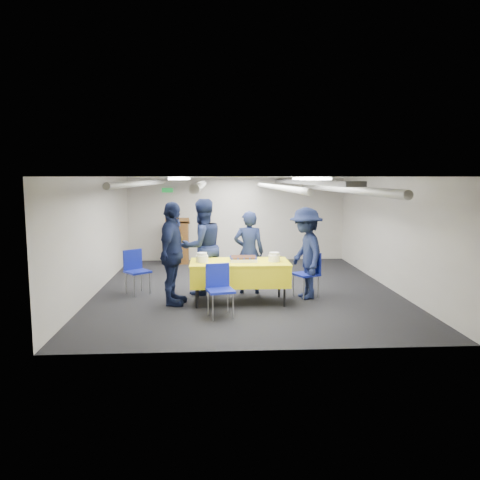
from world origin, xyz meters
name	(u,v)px	position (x,y,z in m)	size (l,w,h in m)	color
ground	(245,289)	(0.00, 0.00, 0.00)	(7.00, 7.00, 0.00)	black
room_shell	(249,200)	(0.09, 0.41, 1.81)	(6.00, 7.00, 2.30)	beige
serving_table	(240,273)	(-0.18, -1.06, 0.56)	(1.80, 0.91, 0.77)	black
sheet_cake	(243,259)	(-0.11, -1.03, 0.81)	(0.50, 0.39, 0.09)	white
plate_stack_left	(202,258)	(-0.87, -1.11, 0.85)	(0.22, 0.22, 0.17)	white
plate_stack_right	(274,257)	(0.45, -1.11, 0.85)	(0.22, 0.22, 0.17)	white
podium	(178,241)	(-1.60, 3.05, 0.61)	(0.62, 0.53, 1.25)	brown
chair_near	(219,285)	(-0.57, -1.88, 0.53)	(0.50, 0.50, 0.87)	gray
chair_right	(309,270)	(1.19, -0.71, 0.53)	(0.56, 0.56, 0.87)	gray
chair_left	(135,267)	(-2.21, -0.24, 0.53)	(0.59, 0.59, 0.87)	gray
sailor_a	(249,252)	(0.04, -0.33, 0.82)	(0.60, 0.39, 1.65)	black
sailor_b	(202,247)	(-0.88, -0.34, 0.94)	(0.91, 0.71, 1.88)	black
sailor_c	(172,254)	(-1.40, -1.11, 0.93)	(1.09, 0.46, 1.87)	black
sailor_d	(306,253)	(1.09, -0.80, 0.87)	(1.12, 0.65, 1.74)	black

